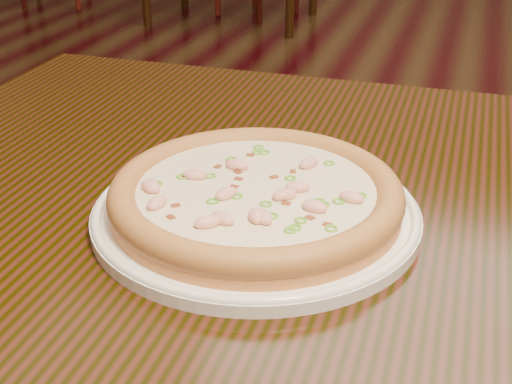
% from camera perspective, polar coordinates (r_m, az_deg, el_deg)
% --- Properties ---
extents(hero_table, '(1.20, 0.80, 0.75)m').
position_cam_1_polar(hero_table, '(0.77, 9.83, -8.18)').
color(hero_table, black).
rests_on(hero_table, ground).
extents(plate, '(0.32, 0.32, 0.02)m').
position_cam_1_polar(plate, '(0.69, -0.00, -1.58)').
color(plate, white).
rests_on(plate, hero_table).
extents(pizza, '(0.28, 0.28, 0.03)m').
position_cam_1_polar(pizza, '(0.68, -0.01, -0.23)').
color(pizza, '#D08D45').
rests_on(pizza, plate).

